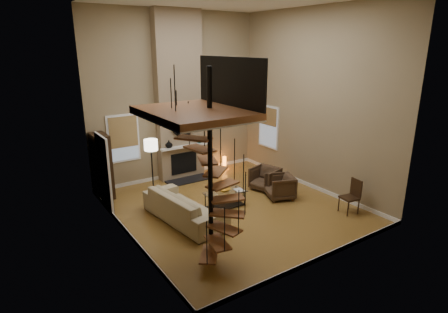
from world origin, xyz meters
TOP-DOWN VIEW (x-y plane):
  - ground at (0.00, 0.00)m, footprint 6.00×6.50m
  - back_wall at (0.00, 3.25)m, footprint 6.00×0.02m
  - front_wall at (0.00, -3.25)m, footprint 6.00×0.02m
  - left_wall at (-3.00, 0.00)m, footprint 0.02×6.50m
  - right_wall at (3.00, 0.00)m, footprint 0.02×6.50m
  - baseboard_back at (0.00, 3.24)m, footprint 6.00×0.02m
  - baseboard_front at (0.00, -3.24)m, footprint 6.00×0.02m
  - baseboard_left at (-2.99, 0.00)m, footprint 0.02×6.50m
  - baseboard_right at (2.99, 0.00)m, footprint 0.02×6.50m
  - chimney_breast at (0.00, 3.06)m, footprint 1.60×0.38m
  - hearth at (0.00, 2.57)m, footprint 1.50×0.60m
  - firebox at (0.00, 2.86)m, footprint 0.95×0.02m
  - mantel at (0.00, 2.78)m, footprint 1.70×0.18m
  - mirror_frame at (0.00, 2.84)m, footprint 0.94×0.10m
  - mirror_disc at (0.00, 2.85)m, footprint 0.80×0.01m
  - vase_left at (-0.55, 2.82)m, footprint 0.24×0.24m
  - vase_right at (0.60, 2.82)m, footprint 0.20×0.20m
  - window_back at (-1.90, 3.22)m, footprint 1.02×0.06m
  - window_right at (2.97, 2.00)m, footprint 0.06×1.02m
  - entry_door at (-2.95, 1.80)m, footprint 0.10×1.05m
  - loft at (-2.04, -1.80)m, footprint 1.70×2.20m
  - spiral_stair at (-1.78, -1.79)m, footprint 1.47×1.47m
  - hutch at (-2.75, 2.81)m, footprint 0.41×0.88m
  - sofa at (-1.49, 0.06)m, footprint 1.31×2.66m
  - armchair_near at (1.73, 0.57)m, footprint 1.00×0.98m
  - armchair_far at (1.65, -0.27)m, footprint 1.02×1.00m
  - coffee_table at (-0.13, 0.14)m, footprint 1.18×0.61m
  - bowl at (-0.13, 0.19)m, footprint 0.35×0.35m
  - book at (0.22, -0.01)m, footprint 0.26×0.32m
  - floor_lamp at (-1.43, 2.19)m, footprint 0.41×0.41m
  - accent_lamp at (1.67, 2.88)m, footprint 0.13×0.13m
  - side_chair at (2.52, -2.07)m, footprint 0.50×0.48m

SIDE VIEW (x-z plane):
  - ground at x=0.00m, z-range -0.01..0.00m
  - hearth at x=0.00m, z-range 0.00..0.04m
  - baseboard_back at x=0.00m, z-range 0.00..0.12m
  - baseboard_front at x=0.00m, z-range 0.00..0.12m
  - baseboard_left at x=-2.99m, z-range 0.00..0.12m
  - baseboard_right at x=2.99m, z-range 0.00..0.12m
  - accent_lamp at x=1.67m, z-range 0.02..0.48m
  - coffee_table at x=-0.13m, z-range 0.06..0.51m
  - armchair_near at x=1.73m, z-range -0.01..0.72m
  - armchair_far at x=1.65m, z-range 0.00..0.71m
  - sofa at x=-1.49m, z-range 0.02..0.77m
  - book at x=0.22m, z-range 0.45..0.48m
  - bowl at x=-0.13m, z-range 0.45..0.54m
  - side_chair at x=2.52m, z-range 0.06..0.99m
  - firebox at x=0.00m, z-range 0.19..0.91m
  - hutch at x=-2.75m, z-range -0.03..1.93m
  - entry_door at x=-2.95m, z-range -0.03..2.13m
  - mantel at x=0.00m, z-range 1.12..1.18m
  - vase_right at x=0.60m, z-range 1.18..1.39m
  - vase_left at x=-0.55m, z-range 1.18..1.43m
  - floor_lamp at x=-1.43m, z-range 0.56..2.27m
  - window_back at x=-1.90m, z-range 0.86..2.38m
  - window_right at x=2.97m, z-range 0.87..2.39m
  - spiral_stair at x=-1.78m, z-range -0.25..3.81m
  - mirror_frame at x=0.00m, z-range 1.48..2.42m
  - mirror_disc at x=0.00m, z-range 1.55..2.35m
  - back_wall at x=0.00m, z-range 0.00..5.50m
  - front_wall at x=0.00m, z-range 0.00..5.50m
  - left_wall at x=-3.00m, z-range 0.00..5.50m
  - right_wall at x=3.00m, z-range 0.00..5.50m
  - chimney_breast at x=0.00m, z-range 0.00..5.50m
  - loft at x=-2.04m, z-range 2.69..3.78m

